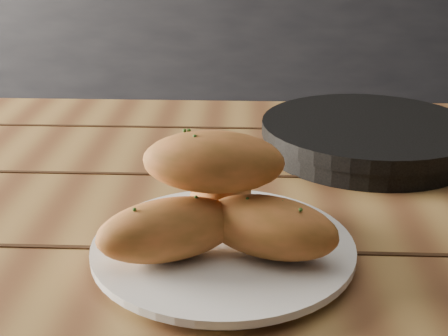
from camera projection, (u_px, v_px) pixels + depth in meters
counter at (222, 68)px, 2.73m from camera, size 2.80×0.60×0.90m
table at (364, 278)px, 0.76m from camera, size 1.62×0.93×0.75m
plate at (223, 250)px, 0.62m from camera, size 0.26×0.26×0.02m
bread_rolls at (218, 203)px, 0.60m from camera, size 0.24×0.20×0.12m
skillet at (370, 136)px, 0.90m from camera, size 0.44×0.31×0.05m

